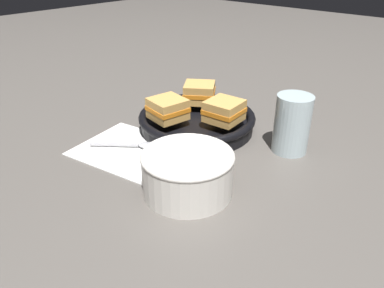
{
  "coord_description": "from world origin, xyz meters",
  "views": [
    {
      "loc": [
        0.46,
        -0.49,
        0.39
      ],
      "look_at": [
        0.03,
        -0.01,
        0.04
      ],
      "focal_mm": 35.0,
      "sensor_mm": 36.0,
      "label": 1
    }
  ],
  "objects_px": {
    "sandwich_near_left": "(168,109)",
    "drinking_glass": "(292,124)",
    "sandwich_far_left": "(199,93)",
    "sandwich_near_right": "(224,111)",
    "spoon": "(140,145)",
    "skillet": "(197,121)",
    "soup_bowl": "(188,171)"
  },
  "relations": [
    {
      "from": "drinking_glass",
      "to": "skillet",
      "type": "bearing_deg",
      "value": -166.2
    },
    {
      "from": "drinking_glass",
      "to": "spoon",
      "type": "bearing_deg",
      "value": -139.88
    },
    {
      "from": "skillet",
      "to": "spoon",
      "type": "bearing_deg",
      "value": -100.85
    },
    {
      "from": "sandwich_near_right",
      "to": "soup_bowl",
      "type": "bearing_deg",
      "value": -68.73
    },
    {
      "from": "sandwich_near_right",
      "to": "sandwich_near_left",
      "type": "bearing_deg",
      "value": -143.76
    },
    {
      "from": "sandwich_near_left",
      "to": "drinking_glass",
      "type": "height_order",
      "value": "drinking_glass"
    },
    {
      "from": "sandwich_far_left",
      "to": "spoon",
      "type": "bearing_deg",
      "value": -86.3
    },
    {
      "from": "skillet",
      "to": "drinking_glass",
      "type": "bearing_deg",
      "value": 13.8
    },
    {
      "from": "sandwich_far_left",
      "to": "skillet",
      "type": "bearing_deg",
      "value": -53.76
    },
    {
      "from": "sandwich_far_left",
      "to": "drinking_glass",
      "type": "xyz_separation_m",
      "value": [
        0.26,
        -0.01,
        -0.0
      ]
    },
    {
      "from": "soup_bowl",
      "to": "drinking_glass",
      "type": "relative_size",
      "value": 1.31
    },
    {
      "from": "sandwich_far_left",
      "to": "sandwich_near_right",
      "type": "bearing_deg",
      "value": -23.76
    },
    {
      "from": "soup_bowl",
      "to": "sandwich_far_left",
      "type": "distance_m",
      "value": 0.33
    },
    {
      "from": "sandwich_far_left",
      "to": "sandwich_near_left",
      "type": "bearing_deg",
      "value": -83.76
    },
    {
      "from": "spoon",
      "to": "sandwich_near_right",
      "type": "distance_m",
      "value": 0.2
    },
    {
      "from": "sandwich_near_left",
      "to": "sandwich_near_right",
      "type": "height_order",
      "value": "same"
    },
    {
      "from": "soup_bowl",
      "to": "sandwich_near_right",
      "type": "distance_m",
      "value": 0.23
    },
    {
      "from": "spoon",
      "to": "sandwich_far_left",
      "type": "distance_m",
      "value": 0.22
    },
    {
      "from": "sandwich_far_left",
      "to": "soup_bowl",
      "type": "bearing_deg",
      "value": -53.0
    },
    {
      "from": "skillet",
      "to": "sandwich_near_left",
      "type": "height_order",
      "value": "sandwich_near_left"
    },
    {
      "from": "sandwich_near_left",
      "to": "sandwich_far_left",
      "type": "xyz_separation_m",
      "value": [
        -0.01,
        0.12,
        0.0
      ]
    },
    {
      "from": "sandwich_near_left",
      "to": "drinking_glass",
      "type": "distance_m",
      "value": 0.27
    },
    {
      "from": "skillet",
      "to": "sandwich_near_left",
      "type": "relative_size",
      "value": 3.14
    },
    {
      "from": "skillet",
      "to": "drinking_glass",
      "type": "distance_m",
      "value": 0.22
    },
    {
      "from": "skillet",
      "to": "sandwich_near_left",
      "type": "distance_m",
      "value": 0.08
    },
    {
      "from": "soup_bowl",
      "to": "sandwich_far_left",
      "type": "xyz_separation_m",
      "value": [
        -0.2,
        0.26,
        0.02
      ]
    },
    {
      "from": "spoon",
      "to": "sandwich_near_left",
      "type": "xyz_separation_m",
      "value": [
        0.0,
        0.09,
        0.06
      ]
    },
    {
      "from": "sandwich_near_left",
      "to": "sandwich_far_left",
      "type": "distance_m",
      "value": 0.12
    },
    {
      "from": "sandwich_near_left",
      "to": "drinking_glass",
      "type": "bearing_deg",
      "value": 26.05
    },
    {
      "from": "skillet",
      "to": "sandwich_far_left",
      "type": "height_order",
      "value": "sandwich_far_left"
    },
    {
      "from": "skillet",
      "to": "sandwich_near_left",
      "type": "xyz_separation_m",
      "value": [
        -0.03,
        -0.07,
        0.04
      ]
    },
    {
      "from": "soup_bowl",
      "to": "spoon",
      "type": "xyz_separation_m",
      "value": [
        -0.18,
        0.05,
        -0.04
      ]
    }
  ]
}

